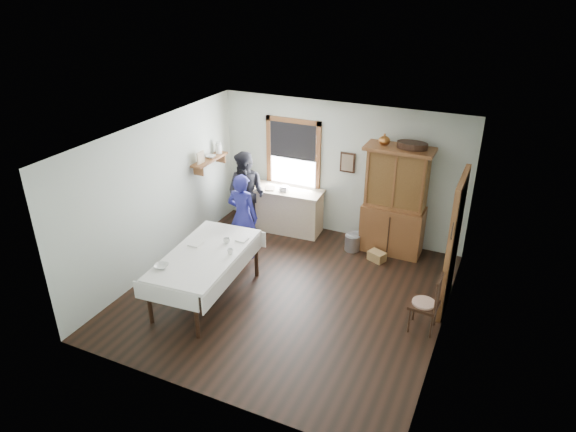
{
  "coord_description": "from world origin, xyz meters",
  "views": [
    {
      "loc": [
        3.02,
        -6.52,
        4.95
      ],
      "look_at": [
        -0.12,
        0.3,
        1.3
      ],
      "focal_mm": 32.0,
      "sensor_mm": 36.0,
      "label": 1
    }
  ],
  "objects_px": {
    "spindle_chair": "(425,302)",
    "figure_dark": "(246,197)",
    "work_counter": "(284,210)",
    "pail": "(352,243)",
    "wicker_basket": "(377,256)",
    "woman_blue": "(243,219)",
    "china_hutch": "(395,201)",
    "dining_table": "(206,276)"
  },
  "relations": [
    {
      "from": "dining_table",
      "to": "woman_blue",
      "type": "relative_size",
      "value": 1.39
    },
    {
      "from": "pail",
      "to": "china_hutch",
      "type": "bearing_deg",
      "value": 22.34
    },
    {
      "from": "china_hutch",
      "to": "wicker_basket",
      "type": "distance_m",
      "value": 1.07
    },
    {
      "from": "work_counter",
      "to": "pail",
      "type": "relative_size",
      "value": 5.07
    },
    {
      "from": "dining_table",
      "to": "spindle_chair",
      "type": "relative_size",
      "value": 2.22
    },
    {
      "from": "work_counter",
      "to": "china_hutch",
      "type": "distance_m",
      "value": 2.32
    },
    {
      "from": "wicker_basket",
      "to": "pail",
      "type": "bearing_deg",
      "value": 160.66
    },
    {
      "from": "dining_table",
      "to": "woman_blue",
      "type": "bearing_deg",
      "value": 95.04
    },
    {
      "from": "wicker_basket",
      "to": "figure_dark",
      "type": "relative_size",
      "value": 0.19
    },
    {
      "from": "figure_dark",
      "to": "spindle_chair",
      "type": "bearing_deg",
      "value": -18.78
    },
    {
      "from": "woman_blue",
      "to": "china_hutch",
      "type": "bearing_deg",
      "value": -150.9
    },
    {
      "from": "dining_table",
      "to": "spindle_chair",
      "type": "distance_m",
      "value": 3.45
    },
    {
      "from": "spindle_chair",
      "to": "pail",
      "type": "relative_size",
      "value": 3.06
    },
    {
      "from": "spindle_chair",
      "to": "figure_dark",
      "type": "bearing_deg",
      "value": 160.33
    },
    {
      "from": "wicker_basket",
      "to": "figure_dark",
      "type": "xyz_separation_m",
      "value": [
        -2.75,
        -0.01,
        0.71
      ]
    },
    {
      "from": "china_hutch",
      "to": "spindle_chair",
      "type": "relative_size",
      "value": 2.18
    },
    {
      "from": "work_counter",
      "to": "figure_dark",
      "type": "relative_size",
      "value": 1.0
    },
    {
      "from": "dining_table",
      "to": "wicker_basket",
      "type": "height_order",
      "value": "dining_table"
    },
    {
      "from": "dining_table",
      "to": "wicker_basket",
      "type": "relative_size",
      "value": 6.96
    },
    {
      "from": "china_hutch",
      "to": "woman_blue",
      "type": "relative_size",
      "value": 1.37
    },
    {
      "from": "work_counter",
      "to": "dining_table",
      "type": "relative_size",
      "value": 0.75
    },
    {
      "from": "spindle_chair",
      "to": "work_counter",
      "type": "bearing_deg",
      "value": 150.88
    },
    {
      "from": "figure_dark",
      "to": "work_counter",
      "type": "bearing_deg",
      "value": 38.28
    },
    {
      "from": "dining_table",
      "to": "figure_dark",
      "type": "height_order",
      "value": "figure_dark"
    },
    {
      "from": "work_counter",
      "to": "spindle_chair",
      "type": "relative_size",
      "value": 1.66
    },
    {
      "from": "dining_table",
      "to": "woman_blue",
      "type": "distance_m",
      "value": 1.51
    },
    {
      "from": "dining_table",
      "to": "spindle_chair",
      "type": "height_order",
      "value": "spindle_chair"
    },
    {
      "from": "dining_table",
      "to": "pail",
      "type": "distance_m",
      "value": 3.04
    },
    {
      "from": "china_hutch",
      "to": "figure_dark",
      "type": "relative_size",
      "value": 1.31
    },
    {
      "from": "dining_table",
      "to": "pail",
      "type": "bearing_deg",
      "value": 56.56
    },
    {
      "from": "woman_blue",
      "to": "spindle_chair",
      "type": "bearing_deg",
      "value": 167.75
    },
    {
      "from": "spindle_chair",
      "to": "pail",
      "type": "distance_m",
      "value": 2.56
    },
    {
      "from": "pail",
      "to": "figure_dark",
      "type": "xyz_separation_m",
      "value": [
        -2.2,
        -0.2,
        0.64
      ]
    },
    {
      "from": "wicker_basket",
      "to": "figure_dark",
      "type": "distance_m",
      "value": 2.84
    },
    {
      "from": "china_hutch",
      "to": "dining_table",
      "type": "xyz_separation_m",
      "value": [
        -2.35,
        -2.81,
        -0.62
      ]
    },
    {
      "from": "work_counter",
      "to": "pail",
      "type": "bearing_deg",
      "value": -11.9
    },
    {
      "from": "spindle_chair",
      "to": "wicker_basket",
      "type": "xyz_separation_m",
      "value": [
        -1.17,
        1.68,
        -0.39
      ]
    },
    {
      "from": "china_hutch",
      "to": "spindle_chair",
      "type": "height_order",
      "value": "china_hutch"
    },
    {
      "from": "pail",
      "to": "woman_blue",
      "type": "relative_size",
      "value": 0.2
    },
    {
      "from": "spindle_chair",
      "to": "figure_dark",
      "type": "height_order",
      "value": "figure_dark"
    },
    {
      "from": "work_counter",
      "to": "china_hutch",
      "type": "xyz_separation_m",
      "value": [
        2.25,
        0.05,
        0.59
      ]
    },
    {
      "from": "work_counter",
      "to": "dining_table",
      "type": "xyz_separation_m",
      "value": [
        -0.1,
        -2.76,
        -0.03
      ]
    }
  ]
}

